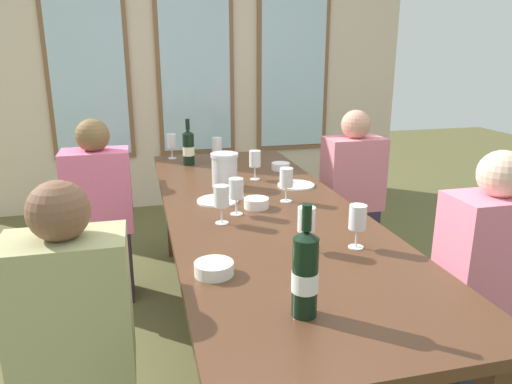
% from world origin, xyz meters
% --- Properties ---
extents(ground_plane, '(12.00, 12.00, 0.00)m').
position_xyz_m(ground_plane, '(0.00, 0.00, 0.00)').
color(ground_plane, brown).
extents(back_wall_with_windows, '(4.11, 0.10, 2.90)m').
position_xyz_m(back_wall_with_windows, '(0.00, 2.48, 1.45)').
color(back_wall_with_windows, beige).
rests_on(back_wall_with_windows, ground).
extents(dining_table, '(0.91, 2.64, 0.74)m').
position_xyz_m(dining_table, '(0.00, 0.00, 0.67)').
color(dining_table, '#51301E').
rests_on(dining_table, ground).
extents(white_plate_0, '(0.21, 0.21, 0.01)m').
position_xyz_m(white_plate_0, '(0.29, 0.33, 0.74)').
color(white_plate_0, white).
rests_on(white_plate_0, dining_table).
extents(white_plate_1, '(0.21, 0.21, 0.01)m').
position_xyz_m(white_plate_1, '(-0.19, 0.14, 0.74)').
color(white_plate_1, white).
rests_on(white_plate_1, dining_table).
extents(metal_pitcher, '(0.16, 0.16, 0.19)m').
position_xyz_m(metal_pitcher, '(-0.10, 0.42, 0.84)').
color(metal_pitcher, silver).
rests_on(metal_pitcher, dining_table).
extents(wine_bottle_0, '(0.08, 0.08, 0.34)m').
position_xyz_m(wine_bottle_0, '(-0.13, -0.99, 0.87)').
color(wine_bottle_0, black).
rests_on(wine_bottle_0, dining_table).
extents(wine_bottle_1, '(0.08, 0.08, 0.31)m').
position_xyz_m(wine_bottle_1, '(-0.24, 0.99, 0.86)').
color(wine_bottle_1, black).
rests_on(wine_bottle_1, dining_table).
extents(tasting_bowl_0, '(0.12, 0.12, 0.05)m').
position_xyz_m(tasting_bowl_0, '(0.31, 0.71, 0.76)').
color(tasting_bowl_0, white).
rests_on(tasting_bowl_0, dining_table).
extents(tasting_bowl_1, '(0.12, 0.12, 0.05)m').
position_xyz_m(tasting_bowl_1, '(-0.02, -0.00, 0.76)').
color(tasting_bowl_1, white).
rests_on(tasting_bowl_1, dining_table).
extents(tasting_bowl_2, '(0.14, 0.14, 0.05)m').
position_xyz_m(tasting_bowl_2, '(-0.34, -0.67, 0.76)').
color(tasting_bowl_2, white).
rests_on(tasting_bowl_2, dining_table).
extents(wine_glass_0, '(0.07, 0.07, 0.17)m').
position_xyz_m(wine_glass_0, '(-0.14, -0.07, 0.86)').
color(wine_glass_0, white).
rests_on(wine_glass_0, dining_table).
extents(wine_glass_1, '(0.07, 0.07, 0.17)m').
position_xyz_m(wine_glass_1, '(-0.22, -0.18, 0.86)').
color(wine_glass_1, white).
rests_on(wine_glass_1, dining_table).
extents(wine_glass_2, '(0.07, 0.07, 0.17)m').
position_xyz_m(wine_glass_2, '(0.15, 0.06, 0.86)').
color(wine_glass_2, white).
rests_on(wine_glass_2, dining_table).
extents(wine_glass_3, '(0.07, 0.07, 0.17)m').
position_xyz_m(wine_glass_3, '(-0.05, 1.00, 0.86)').
color(wine_glass_3, white).
rests_on(wine_glass_3, dining_table).
extents(wine_glass_4, '(0.07, 0.07, 0.17)m').
position_xyz_m(wine_glass_4, '(0.04, -0.55, 0.86)').
color(wine_glass_4, white).
rests_on(wine_glass_4, dining_table).
extents(wine_glass_5, '(0.07, 0.07, 0.17)m').
position_xyz_m(wine_glass_5, '(-0.34, 1.22, 0.86)').
color(wine_glass_5, white).
rests_on(wine_glass_5, dining_table).
extents(wine_glass_6, '(0.07, 0.07, 0.17)m').
position_xyz_m(wine_glass_6, '(0.10, 0.52, 0.86)').
color(wine_glass_6, white).
rests_on(wine_glass_6, dining_table).
extents(wine_glass_7, '(0.07, 0.07, 0.17)m').
position_xyz_m(wine_glass_7, '(0.24, -0.57, 0.86)').
color(wine_glass_7, white).
rests_on(wine_glass_7, dining_table).
extents(seated_person_0, '(0.38, 0.24, 1.11)m').
position_xyz_m(seated_person_0, '(-0.81, -0.69, 0.53)').
color(seated_person_0, '#22272E').
rests_on(seated_person_0, ground).
extents(seated_person_1, '(0.38, 0.24, 1.11)m').
position_xyz_m(seated_person_1, '(0.81, -0.63, 0.53)').
color(seated_person_1, '#2C2F39').
rests_on(seated_person_1, ground).
extents(seated_person_2, '(0.38, 0.24, 1.11)m').
position_xyz_m(seated_person_2, '(-0.81, 0.67, 0.53)').
color(seated_person_2, '#36212F').
rests_on(seated_person_2, ground).
extents(seated_person_3, '(0.38, 0.24, 1.11)m').
position_xyz_m(seated_person_3, '(0.81, 0.69, 0.53)').
color(seated_person_3, '#362640').
rests_on(seated_person_3, ground).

